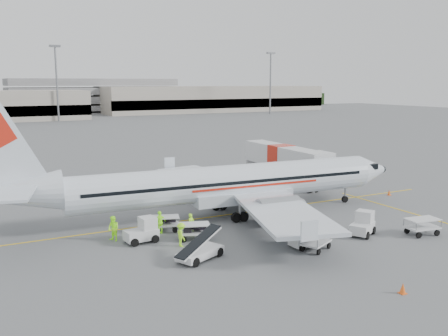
{
  "coord_description": "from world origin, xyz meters",
  "views": [
    {
      "loc": [
        -20.65,
        -37.35,
        11.42
      ],
      "look_at": [
        0.0,
        2.0,
        3.8
      ],
      "focal_mm": 40.0,
      "sensor_mm": 36.0,
      "label": 1
    }
  ],
  "objects_px": {
    "aircraft": "(229,159)",
    "tug_aft": "(141,230)",
    "belt_loader": "(200,241)",
    "tug_fore": "(362,224)",
    "tug_mid": "(304,236)",
    "jet_bridge": "(281,164)"
  },
  "relations": [
    {
      "from": "belt_loader",
      "to": "tug_mid",
      "type": "xyz_separation_m",
      "value": [
        7.5,
        -1.2,
        -0.42
      ]
    },
    {
      "from": "aircraft",
      "to": "tug_aft",
      "type": "relative_size",
      "value": 15.58
    },
    {
      "from": "jet_bridge",
      "to": "tug_mid",
      "type": "bearing_deg",
      "value": -118.91
    },
    {
      "from": "tug_fore",
      "to": "tug_mid",
      "type": "xyz_separation_m",
      "value": [
        -5.56,
        -0.23,
        -0.11
      ]
    },
    {
      "from": "tug_mid",
      "to": "tug_aft",
      "type": "xyz_separation_m",
      "value": [
        -9.79,
        6.38,
        0.11
      ]
    },
    {
      "from": "tug_mid",
      "to": "belt_loader",
      "type": "bearing_deg",
      "value": 166.78
    },
    {
      "from": "aircraft",
      "to": "belt_loader",
      "type": "distance_m",
      "value": 11.65
    },
    {
      "from": "aircraft",
      "to": "tug_mid",
      "type": "height_order",
      "value": "aircraft"
    },
    {
      "from": "tug_mid",
      "to": "tug_aft",
      "type": "bearing_deg",
      "value": 142.78
    },
    {
      "from": "belt_loader",
      "to": "tug_aft",
      "type": "distance_m",
      "value": 5.68
    },
    {
      "from": "jet_bridge",
      "to": "tug_fore",
      "type": "relative_size",
      "value": 7.17
    },
    {
      "from": "tug_aft",
      "to": "belt_loader",
      "type": "bearing_deg",
      "value": -71.09
    },
    {
      "from": "aircraft",
      "to": "jet_bridge",
      "type": "xyz_separation_m",
      "value": [
        12.18,
        10.05,
        -2.82
      ]
    },
    {
      "from": "aircraft",
      "to": "tug_fore",
      "type": "distance_m",
      "value": 12.19
    },
    {
      "from": "aircraft",
      "to": "tug_mid",
      "type": "bearing_deg",
      "value": -81.92
    },
    {
      "from": "tug_fore",
      "to": "tug_aft",
      "type": "height_order",
      "value": "tug_aft"
    },
    {
      "from": "tug_fore",
      "to": "tug_mid",
      "type": "bearing_deg",
      "value": 152.89
    },
    {
      "from": "aircraft",
      "to": "tug_fore",
      "type": "height_order",
      "value": "aircraft"
    },
    {
      "from": "belt_loader",
      "to": "tug_fore",
      "type": "relative_size",
      "value": 1.93
    },
    {
      "from": "jet_bridge",
      "to": "tug_mid",
      "type": "xyz_separation_m",
      "value": [
        -11.49,
        -19.91,
        -1.4
      ]
    },
    {
      "from": "aircraft",
      "to": "tug_fore",
      "type": "relative_size",
      "value": 15.61
    },
    {
      "from": "aircraft",
      "to": "tug_mid",
      "type": "relative_size",
      "value": 17.73
    }
  ]
}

